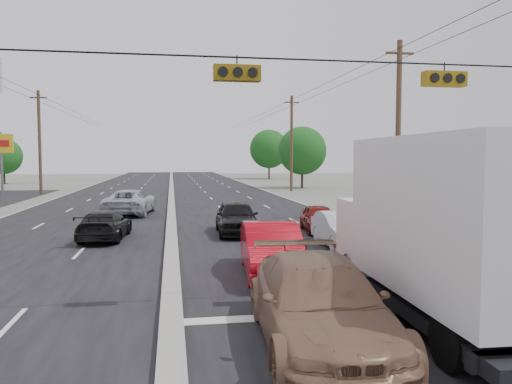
# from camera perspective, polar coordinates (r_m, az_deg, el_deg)

# --- Properties ---
(ground) EXTENTS (200.00, 200.00, 0.00)m
(ground) POSITION_cam_1_polar(r_m,az_deg,el_deg) (11.72, -9.63, -13.87)
(ground) COLOR #606356
(ground) RESTS_ON ground
(road_surface) EXTENTS (20.00, 160.00, 0.02)m
(road_surface) POSITION_cam_1_polar(r_m,az_deg,el_deg) (41.32, -9.65, -1.04)
(road_surface) COLOR black
(road_surface) RESTS_ON ground
(center_median) EXTENTS (0.50, 160.00, 0.20)m
(center_median) POSITION_cam_1_polar(r_m,az_deg,el_deg) (41.31, -9.65, -0.90)
(center_median) COLOR gray
(center_median) RESTS_ON ground
(utility_pole_left_c) EXTENTS (1.60, 0.30, 10.00)m
(utility_pole_left_c) POSITION_cam_1_polar(r_m,az_deg,el_deg) (52.70, -23.49, 5.32)
(utility_pole_left_c) COLOR #422D1E
(utility_pole_left_c) RESTS_ON ground
(utility_pole_right_b) EXTENTS (1.60, 0.30, 10.00)m
(utility_pole_right_b) POSITION_cam_1_polar(r_m,az_deg,el_deg) (29.02, 15.94, 6.85)
(utility_pole_right_b) COLOR #422D1E
(utility_pole_right_b) RESTS_ON ground
(utility_pole_right_c) EXTENTS (1.60, 0.30, 10.00)m
(utility_pole_right_c) POSITION_cam_1_polar(r_m,az_deg,el_deg) (52.68, 4.08, 5.65)
(utility_pole_right_c) COLOR #422D1E
(utility_pole_right_c) RESTS_ON ground
(traffic_signals) EXTENTS (25.00, 0.30, 0.54)m
(traffic_signals) POSITION_cam_1_polar(r_m,az_deg,el_deg) (11.40, -2.71, 13.63)
(traffic_signals) COLOR black
(traffic_signals) RESTS_ON ground
(pole_sign_far) EXTENTS (2.20, 0.25, 6.00)m
(pole_sign_far) POSITION_cam_1_polar(r_m,az_deg,el_deg) (53.62, -27.12, 4.44)
(pole_sign_far) COLOR slate
(pole_sign_far) RESTS_ON ground
(tree_left_far) EXTENTS (4.80, 4.80, 6.12)m
(tree_left_far) POSITION_cam_1_polar(r_m,az_deg,el_deg) (74.50, -26.89, 3.67)
(tree_left_far) COLOR #382619
(tree_left_far) RESTS_ON ground
(tree_right_mid) EXTENTS (5.60, 5.60, 7.14)m
(tree_right_mid) POSITION_cam_1_polar(r_m,az_deg,el_deg) (58.13, 5.31, 4.72)
(tree_right_mid) COLOR #382619
(tree_right_mid) RESTS_ON ground
(tree_right_far) EXTENTS (6.40, 6.40, 8.16)m
(tree_right_far) POSITION_cam_1_polar(r_m,az_deg,el_deg) (82.73, 1.50, 4.95)
(tree_right_far) COLOR #382619
(tree_right_far) RESTS_ON ground
(box_truck) EXTENTS (3.03, 7.99, 4.01)m
(box_truck) POSITION_cam_1_polar(r_m,az_deg,el_deg) (11.48, 21.22, -3.92)
(box_truck) COLOR black
(box_truck) RESTS_ON ground
(tan_sedan) EXTENTS (2.68, 5.78, 1.63)m
(tan_sedan) POSITION_cam_1_polar(r_m,az_deg,el_deg) (9.66, 7.25, -12.69)
(tan_sedan) COLOR #856148
(tan_sedan) RESTS_ON ground
(red_sedan) EXTENTS (2.02, 4.86, 1.56)m
(red_sedan) POSITION_cam_1_polar(r_m,az_deg,el_deg) (15.21, 1.78, -6.62)
(red_sedan) COLOR #B40B18
(red_sedan) RESTS_ON ground
(queue_car_a) EXTENTS (2.03, 4.66, 1.56)m
(queue_car_a) POSITION_cam_1_polar(r_m,az_deg,el_deg) (23.20, -2.23, -2.94)
(queue_car_a) COLOR black
(queue_car_a) RESTS_ON ground
(queue_car_b) EXTENTS (1.65, 4.30, 1.40)m
(queue_car_b) POSITION_cam_1_polar(r_m,az_deg,el_deg) (20.10, 9.70, -4.31)
(queue_car_b) COLOR silver
(queue_car_b) RESTS_ON ground
(queue_car_d) EXTENTS (2.32, 5.32, 1.52)m
(queue_car_d) POSITION_cam_1_polar(r_m,az_deg,el_deg) (19.28, 20.30, -4.67)
(queue_car_d) COLOR navy
(queue_car_d) RESTS_ON ground
(queue_car_e) EXTENTS (1.94, 3.93, 1.29)m
(queue_car_e) POSITION_cam_1_polar(r_m,az_deg,el_deg) (24.14, 7.22, -3.03)
(queue_car_e) COLOR maroon
(queue_car_e) RESTS_ON ground
(oncoming_near) EXTENTS (2.13, 4.55, 1.28)m
(oncoming_near) POSITION_cam_1_polar(r_m,az_deg,el_deg) (22.63, -16.89, -3.64)
(oncoming_near) COLOR black
(oncoming_near) RESTS_ON ground
(oncoming_far) EXTENTS (3.21, 5.86, 1.55)m
(oncoming_far) POSITION_cam_1_polar(r_m,az_deg,el_deg) (32.12, -14.19, -1.14)
(oncoming_far) COLOR #AAADB2
(oncoming_far) RESTS_ON ground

